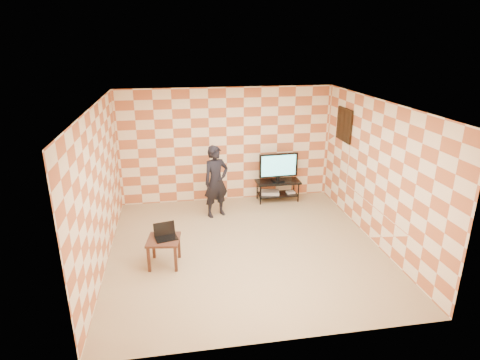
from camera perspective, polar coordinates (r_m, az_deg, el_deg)
name	(u,v)px	position (r m, az deg, el deg)	size (l,w,h in m)	color
floor	(245,248)	(7.67, 0.75, -9.62)	(5.00, 5.00, 0.00)	tan
wall_back	(227,145)	(9.47, -1.91, 4.96)	(5.00, 0.02, 2.70)	beige
wall_front	(283,250)	(4.89, 6.13, -9.89)	(5.00, 0.02, 2.70)	beige
wall_left	(99,189)	(7.13, -19.39, -1.21)	(0.02, 5.00, 2.70)	beige
wall_right	(377,173)	(7.93, 18.88, 0.93)	(0.02, 5.00, 2.70)	beige
ceiling	(246,104)	(6.78, 0.86, 10.72)	(5.00, 5.00, 0.02)	white
wall_art	(344,125)	(9.11, 14.62, 7.61)	(0.04, 0.72, 0.72)	black
tv_stand	(278,186)	(9.69, 5.39, -0.88)	(1.05, 0.47, 0.50)	black
tv	(278,166)	(9.52, 5.49, 2.00)	(0.94, 0.19, 0.68)	black
dvd_player	(270,192)	(9.73, 4.30, -1.76)	(0.42, 0.30, 0.07)	silver
game_console	(291,192)	(9.82, 7.20, -1.73)	(0.20, 0.14, 0.05)	silver
side_table	(164,243)	(7.09, -10.80, -8.84)	(0.61, 0.61, 0.50)	#392117
laptop	(166,235)	(7.06, -10.55, -7.64)	(0.42, 0.37, 0.25)	black
person	(216,181)	(8.71, -3.42, -0.21)	(0.58, 0.38, 1.60)	black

